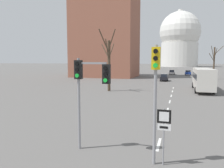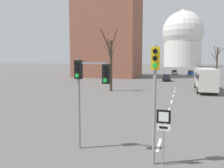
{
  "view_description": "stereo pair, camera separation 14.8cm",
  "coord_description": "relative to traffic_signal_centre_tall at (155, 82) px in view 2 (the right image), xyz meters",
  "views": [
    {
      "loc": [
        0.99,
        -4.07,
        4.61
      ],
      "look_at": [
        -2.38,
        6.78,
        3.42
      ],
      "focal_mm": 35.0,
      "sensor_mm": 36.0,
      "label": 1
    },
    {
      "loc": [
        1.14,
        -4.02,
        4.61
      ],
      "look_at": [
        -2.38,
        6.78,
        3.42
      ],
      "focal_mm": 35.0,
      "sensor_mm": 36.0,
      "label": 2
    }
  ],
  "objects": [
    {
      "name": "lane_stripe_1",
      "position": [
        0.0,
        2.42,
        -3.69
      ],
      "size": [
        0.16,
        2.0,
        0.01
      ],
      "primitive_type": "cube",
      "color": "silver",
      "rests_on": "ground_plane"
    },
    {
      "name": "lane_stripe_2",
      "position": [
        0.0,
        6.92,
        -3.69
      ],
      "size": [
        0.16,
        2.0,
        0.01
      ],
      "primitive_type": "cube",
      "color": "silver",
      "rests_on": "ground_plane"
    },
    {
      "name": "lane_stripe_3",
      "position": [
        0.0,
        11.42,
        -3.69
      ],
      "size": [
        0.16,
        2.0,
        0.01
      ],
      "primitive_type": "cube",
      "color": "silver",
      "rests_on": "ground_plane"
    },
    {
      "name": "lane_stripe_4",
      "position": [
        0.0,
        15.92,
        -3.69
      ],
      "size": [
        0.16,
        2.0,
        0.01
      ],
      "primitive_type": "cube",
      "color": "silver",
      "rests_on": "ground_plane"
    },
    {
      "name": "lane_stripe_5",
      "position": [
        0.0,
        20.42,
        -3.69
      ],
      "size": [
        0.16,
        2.0,
        0.01
      ],
      "primitive_type": "cube",
      "color": "silver",
      "rests_on": "ground_plane"
    },
    {
      "name": "lane_stripe_6",
      "position": [
        0.0,
        24.92,
        -3.69
      ],
      "size": [
        0.16,
        2.0,
        0.01
      ],
      "primitive_type": "cube",
      "color": "silver",
      "rests_on": "ground_plane"
    },
    {
      "name": "lane_stripe_7",
      "position": [
        0.0,
        29.42,
        -3.69
      ],
      "size": [
        0.16,
        2.0,
        0.01
      ],
      "primitive_type": "cube",
      "color": "silver",
      "rests_on": "ground_plane"
    },
    {
      "name": "traffic_signal_centre_tall",
      "position": [
        0.0,
        0.0,
        0.0
      ],
      "size": [
        0.36,
        0.34,
        5.31
      ],
      "color": "gray",
      "rests_on": "ground_plane"
    },
    {
      "name": "traffic_signal_near_left",
      "position": [
        -3.42,
        0.6,
        -0.09
      ],
      "size": [
        1.87,
        0.34,
        4.76
      ],
      "color": "gray",
      "rests_on": "ground_plane"
    },
    {
      "name": "route_sign_post",
      "position": [
        0.4,
        0.02,
        -1.94
      ],
      "size": [
        0.6,
        0.08,
        2.56
      ],
      "color": "gray",
      "rests_on": "ground_plane"
    },
    {
      "name": "sedan_near_left",
      "position": [
        3.58,
        67.54,
        -2.87
      ],
      "size": [
        1.91,
        3.89,
        1.63
      ],
      "color": "navy",
      "rests_on": "ground_plane"
    },
    {
      "name": "sedan_near_right",
      "position": [
        -2.46,
        42.66,
        -2.85
      ],
      "size": [
        1.73,
        4.31,
        1.7
      ],
      "color": "black",
      "rests_on": "ground_plane"
    },
    {
      "name": "sedan_mid_centre",
      "position": [
        -1.63,
        69.03,
        -2.85
      ],
      "size": [
        1.91,
        4.42,
        1.64
      ],
      "color": "#B7B7BC",
      "rests_on": "ground_plane"
    },
    {
      "name": "city_bus",
      "position": [
        4.46,
        26.95,
        -1.64
      ],
      "size": [
        2.66,
        10.8,
        3.48
      ],
      "color": "beige",
      "rests_on": "ground_plane"
    },
    {
      "name": "bare_tree_left_near",
      "position": [
        -9.46,
        22.37,
        0.81
      ],
      "size": [
        2.92,
        4.6,
        9.33
      ],
      "color": "#473828",
      "rests_on": "ground_plane"
    },
    {
      "name": "bare_tree_right_near",
      "position": [
        9.17,
        50.83,
        0.78
      ],
      "size": [
        3.47,
        2.47,
        8.4
      ],
      "color": "#473828",
      "rests_on": "ground_plane"
    },
    {
      "name": "capitol_dome",
      "position": [
        0.0,
        187.19,
        19.54
      ],
      "size": [
        33.76,
        33.76,
        47.69
      ],
      "color": "silver",
      "rests_on": "ground_plane"
    },
    {
      "name": "apartment_block_left",
      "position": [
        -20.34,
        52.78,
        9.63
      ],
      "size": [
        18.0,
        14.0,
        26.64
      ],
      "primitive_type": "cube",
      "color": "#935642",
      "rests_on": "ground_plane"
    }
  ]
}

